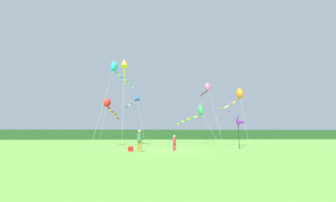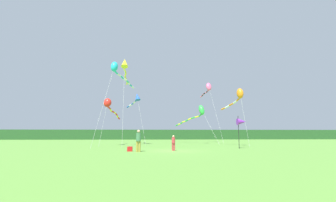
{
  "view_description": "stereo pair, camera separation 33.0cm",
  "coord_description": "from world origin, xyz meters",
  "px_view_note": "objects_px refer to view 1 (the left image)",
  "views": [
    {
      "loc": [
        -2.06,
        -21.16,
        1.45
      ],
      "look_at": [
        0.0,
        6.0,
        5.22
      ],
      "focal_mm": 25.61,
      "sensor_mm": 36.0,
      "label": 1
    },
    {
      "loc": [
        -1.73,
        -21.19,
        1.45
      ],
      "look_at": [
        0.0,
        6.0,
        5.22
      ],
      "focal_mm": 25.61,
      "sensor_mm": 36.0,
      "label": 2
    }
  ],
  "objects_px": {
    "kite_rainbow": "(207,88)",
    "kite_yellow": "(124,65)",
    "kite_green": "(198,112)",
    "person_child": "(174,142)",
    "kite_blue": "(135,99)",
    "cooler_box": "(131,149)",
    "banner_flag_pole": "(241,122)",
    "kite_cyan": "(116,69)",
    "person_adult": "(139,139)",
    "kite_orange": "(238,96)",
    "kite_red": "(108,105)"
  },
  "relations": [
    {
      "from": "kite_rainbow",
      "to": "kite_yellow",
      "type": "bearing_deg",
      "value": -149.35
    },
    {
      "from": "kite_green",
      "to": "kite_rainbow",
      "type": "distance_m",
      "value": 6.12
    },
    {
      "from": "person_child",
      "to": "kite_blue",
      "type": "xyz_separation_m",
      "value": [
        -4.22,
        12.48,
        5.68
      ]
    },
    {
      "from": "cooler_box",
      "to": "kite_green",
      "type": "xyz_separation_m",
      "value": [
        8.87,
        15.37,
        4.54
      ]
    },
    {
      "from": "person_child",
      "to": "banner_flag_pole",
      "type": "xyz_separation_m",
      "value": [
        7.28,
        2.87,
        1.93
      ]
    },
    {
      "from": "banner_flag_pole",
      "to": "kite_cyan",
      "type": "relative_size",
      "value": 0.32
    },
    {
      "from": "person_adult",
      "to": "person_child",
      "type": "height_order",
      "value": "person_adult"
    },
    {
      "from": "cooler_box",
      "to": "kite_rainbow",
      "type": "bearing_deg",
      "value": 58.92
    },
    {
      "from": "person_adult",
      "to": "kite_yellow",
      "type": "bearing_deg",
      "value": 103.03
    },
    {
      "from": "cooler_box",
      "to": "kite_orange",
      "type": "distance_m",
      "value": 15.37
    },
    {
      "from": "kite_green",
      "to": "kite_yellow",
      "type": "bearing_deg",
      "value": -157.52
    },
    {
      "from": "kite_red",
      "to": "cooler_box",
      "type": "bearing_deg",
      "value": -69.77
    },
    {
      "from": "kite_blue",
      "to": "kite_orange",
      "type": "xyz_separation_m",
      "value": [
        12.71,
        -5.77,
        -0.35
      ]
    },
    {
      "from": "person_child",
      "to": "banner_flag_pole",
      "type": "bearing_deg",
      "value": 21.49
    },
    {
      "from": "kite_yellow",
      "to": "kite_red",
      "type": "bearing_deg",
      "value": -159.52
    },
    {
      "from": "person_child",
      "to": "banner_flag_pole",
      "type": "distance_m",
      "value": 8.06
    },
    {
      "from": "kite_yellow",
      "to": "kite_cyan",
      "type": "distance_m",
      "value": 2.56
    },
    {
      "from": "kite_orange",
      "to": "kite_red",
      "type": "relative_size",
      "value": 1.02
    },
    {
      "from": "banner_flag_pole",
      "to": "kite_orange",
      "type": "relative_size",
      "value": 0.47
    },
    {
      "from": "person_adult",
      "to": "kite_green",
      "type": "xyz_separation_m",
      "value": [
        8.13,
        15.95,
        3.73
      ]
    },
    {
      "from": "kite_yellow",
      "to": "kite_rainbow",
      "type": "bearing_deg",
      "value": 30.65
    },
    {
      "from": "kite_red",
      "to": "banner_flag_pole",
      "type": "bearing_deg",
      "value": -24.87
    },
    {
      "from": "kite_green",
      "to": "banner_flag_pole",
      "type": "bearing_deg",
      "value": -79.84
    },
    {
      "from": "kite_yellow",
      "to": "kite_red",
      "type": "height_order",
      "value": "kite_yellow"
    },
    {
      "from": "banner_flag_pole",
      "to": "person_child",
      "type": "bearing_deg",
      "value": -158.51
    },
    {
      "from": "kite_yellow",
      "to": "kite_blue",
      "type": "xyz_separation_m",
      "value": [
        1.44,
        2.07,
        -4.19
      ]
    },
    {
      "from": "kite_yellow",
      "to": "kite_rainbow",
      "type": "distance_m",
      "value": 15.41
    },
    {
      "from": "person_child",
      "to": "kite_red",
      "type": "bearing_deg",
      "value": 127.69
    },
    {
      "from": "kite_green",
      "to": "cooler_box",
      "type": "bearing_deg",
      "value": -120.0
    },
    {
      "from": "kite_blue",
      "to": "kite_rainbow",
      "type": "height_order",
      "value": "kite_rainbow"
    },
    {
      "from": "cooler_box",
      "to": "banner_flag_pole",
      "type": "distance_m",
      "value": 11.79
    },
    {
      "from": "kite_orange",
      "to": "kite_rainbow",
      "type": "height_order",
      "value": "kite_rainbow"
    },
    {
      "from": "cooler_box",
      "to": "kite_cyan",
      "type": "xyz_separation_m",
      "value": [
        -2.69,
        8.74,
        9.29
      ]
    },
    {
      "from": "kite_yellow",
      "to": "banner_flag_pole",
      "type": "bearing_deg",
      "value": -30.24
    },
    {
      "from": "cooler_box",
      "to": "kite_green",
      "type": "height_order",
      "value": "kite_green"
    },
    {
      "from": "kite_blue",
      "to": "kite_cyan",
      "type": "xyz_separation_m",
      "value": [
        -2.22,
        -4.24,
        3.06
      ]
    },
    {
      "from": "person_adult",
      "to": "kite_rainbow",
      "type": "relative_size",
      "value": 0.18
    },
    {
      "from": "kite_red",
      "to": "person_child",
      "type": "bearing_deg",
      "value": -52.31
    },
    {
      "from": "kite_cyan",
      "to": "kite_green",
      "type": "xyz_separation_m",
      "value": [
        11.56,
        6.63,
        -4.75
      ]
    },
    {
      "from": "cooler_box",
      "to": "kite_green",
      "type": "distance_m",
      "value": 18.31
    },
    {
      "from": "cooler_box",
      "to": "kite_cyan",
      "type": "relative_size",
      "value": 0.04
    },
    {
      "from": "kite_orange",
      "to": "kite_rainbow",
      "type": "distance_m",
      "value": 11.98
    },
    {
      "from": "kite_green",
      "to": "kite_rainbow",
      "type": "relative_size",
      "value": 0.91
    },
    {
      "from": "kite_cyan",
      "to": "banner_flag_pole",
      "type": "bearing_deg",
      "value": -21.42
    },
    {
      "from": "cooler_box",
      "to": "banner_flag_pole",
      "type": "xyz_separation_m",
      "value": [
        11.02,
        3.36,
        2.48
      ]
    },
    {
      "from": "person_adult",
      "to": "kite_yellow",
      "type": "height_order",
      "value": "kite_yellow"
    },
    {
      "from": "kite_orange",
      "to": "kite_rainbow",
      "type": "bearing_deg",
      "value": 94.73
    },
    {
      "from": "person_child",
      "to": "kite_green",
      "type": "height_order",
      "value": "kite_green"
    },
    {
      "from": "kite_orange",
      "to": "kite_blue",
      "type": "bearing_deg",
      "value": 155.59
    },
    {
      "from": "person_adult",
      "to": "kite_green",
      "type": "distance_m",
      "value": 18.29
    }
  ]
}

